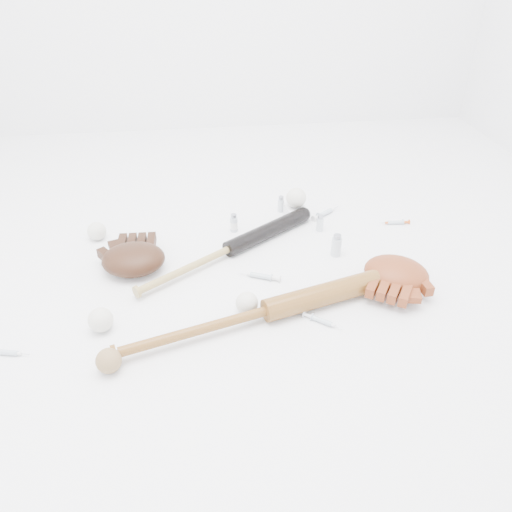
{
  "coord_description": "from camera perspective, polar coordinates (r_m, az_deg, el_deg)",
  "views": [
    {
      "loc": [
        -0.13,
        -1.38,
        1.01
      ],
      "look_at": [
        0.04,
        0.03,
        0.06
      ],
      "focal_mm": 35.0,
      "sensor_mm": 36.0,
      "label": 1
    }
  ],
  "objects": [
    {
      "name": "pedestal",
      "position": [
        2.06,
        4.53,
        5.09
      ],
      "size": [
        0.09,
        0.09,
        0.04
      ],
      "primitive_type": "cube",
      "rotation": [
        0.0,
        0.0,
        0.16
      ],
      "color": "white",
      "rests_on": "ground"
    },
    {
      "name": "vial_2",
      "position": [
        1.94,
        -2.55,
        3.82
      ],
      "size": [
        0.03,
        0.03,
        0.07
      ],
      "primitive_type": "cylinder",
      "color": "silver",
      "rests_on": "ground"
    },
    {
      "name": "syringe_2",
      "position": [
        2.08,
        7.88,
        4.88
      ],
      "size": [
        0.15,
        0.12,
        0.02
      ],
      "primitive_type": null,
      "rotation": [
        0.0,
        0.0,
        0.62
      ],
      "color": "#ADBCC6",
      "rests_on": "ground"
    },
    {
      "name": "baseball_left",
      "position": [
        1.54,
        -17.33,
        -6.98
      ],
      "size": [
        0.07,
        0.07,
        0.07
      ],
      "primitive_type": "sphere",
      "color": "silver",
      "rests_on": "ground"
    },
    {
      "name": "trading_card",
      "position": [
        1.9,
        -15.24,
        0.52
      ],
      "size": [
        0.08,
        0.1,
        0.0
      ],
      "primitive_type": "cube",
      "rotation": [
        0.0,
        0.0,
        -0.21
      ],
      "color": "gold",
      "rests_on": "ground"
    },
    {
      "name": "vial_3",
      "position": [
        1.82,
        9.18,
        1.24
      ],
      "size": [
        0.04,
        0.04,
        0.08
      ],
      "primitive_type": "cylinder",
      "color": "silver",
      "rests_on": "ground"
    },
    {
      "name": "syringe_3",
      "position": [
        1.53,
        7.51,
        -7.35
      ],
      "size": [
        0.13,
        0.11,
        0.02
      ],
      "primitive_type": null,
      "rotation": [
        0.0,
        0.0,
        -0.68
      ],
      "color": "#ADBCC6",
      "rests_on": "ground"
    },
    {
      "name": "baseball_upper",
      "position": [
        1.98,
        -17.73,
        2.73
      ],
      "size": [
        0.07,
        0.07,
        0.07
      ],
      "primitive_type": "sphere",
      "color": "silver",
      "rests_on": "ground"
    },
    {
      "name": "baseball_aged",
      "position": [
        1.42,
        -16.48,
        -11.4
      ],
      "size": [
        0.07,
        0.07,
        0.07
      ],
      "primitive_type": "sphere",
      "color": "olive",
      "rests_on": "ground"
    },
    {
      "name": "syringe_4",
      "position": [
        2.08,
        15.64,
        3.72
      ],
      "size": [
        0.14,
        0.03,
        0.02
      ],
      "primitive_type": null,
      "rotation": [
        0.0,
        0.0,
        3.08
      ],
      "color": "#ADBCC6",
      "rests_on": "ground"
    },
    {
      "name": "vial_0",
      "position": [
        2.08,
        2.87,
        5.97
      ],
      "size": [
        0.03,
        0.03,
        0.07
      ],
      "primitive_type": "cylinder",
      "color": "silver",
      "rests_on": "ground"
    },
    {
      "name": "bat_wood",
      "position": [
        1.51,
        1.4,
        -6.23
      ],
      "size": [
        0.96,
        0.34,
        0.07
      ],
      "primitive_type": null,
      "rotation": [
        0.0,
        0.0,
        0.28
      ],
      "color": "brown",
      "rests_on": "ground"
    },
    {
      "name": "baseball_on_pedestal",
      "position": [
        2.03,
        4.61,
        6.65
      ],
      "size": [
        0.08,
        0.08,
        0.08
      ],
      "primitive_type": "sphere",
      "color": "silver",
      "rests_on": "pedestal"
    },
    {
      "name": "vial_1",
      "position": [
        1.96,
        7.33,
        3.77
      ],
      "size": [
        0.03,
        0.03,
        0.07
      ],
      "primitive_type": "cylinder",
      "color": "silver",
      "rests_on": "ground"
    },
    {
      "name": "baseball_mid",
      "position": [
        1.54,
        -1.05,
        -5.39
      ],
      "size": [
        0.07,
        0.07,
        0.07
      ],
      "primitive_type": "sphere",
      "color": "silver",
      "rests_on": "ground"
    },
    {
      "name": "syringe_1",
      "position": [
        1.69,
        0.55,
        -2.3
      ],
      "size": [
        0.16,
        0.09,
        0.02
      ],
      "primitive_type": null,
      "rotation": [
        0.0,
        0.0,
        2.73
      ],
      "color": "#ADBCC6",
      "rests_on": "ground"
    },
    {
      "name": "glove_dark",
      "position": [
        1.76,
        -13.84,
        -0.31
      ],
      "size": [
        0.27,
        0.27,
        0.09
      ],
      "primitive_type": null,
      "rotation": [
        0.0,
        0.0,
        -0.03
      ],
      "color": "black",
      "rests_on": "ground"
    },
    {
      "name": "glove_tan",
      "position": [
        1.71,
        15.75,
        -1.88
      ],
      "size": [
        0.35,
        0.35,
        0.09
      ],
      "primitive_type": null,
      "rotation": [
        0.0,
        0.0,
        2.57
      ],
      "color": "maroon",
      "rests_on": "ground"
    },
    {
      "name": "bat_dark",
      "position": [
        1.8,
        -3.07,
        0.82
      ],
      "size": [
        0.7,
        0.51,
        0.06
      ],
      "primitive_type": null,
      "rotation": [
        0.0,
        0.0,
        0.6
      ],
      "color": "black",
      "rests_on": "ground"
    },
    {
      "name": "syringe_0",
      "position": [
        1.58,
        -26.59,
        -9.83
      ],
      "size": [
        0.14,
        0.06,
        0.02
      ],
      "primitive_type": null,
      "rotation": [
        0.0,
        0.0,
        -0.24
      ],
      "color": "#ADBCC6",
      "rests_on": "ground"
    }
  ]
}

